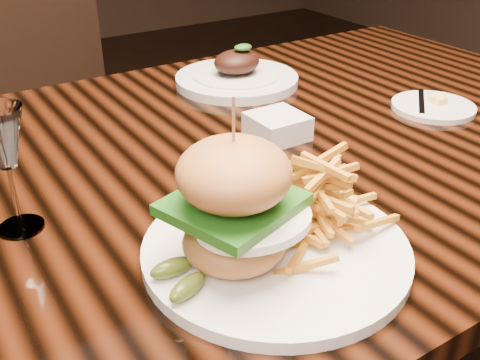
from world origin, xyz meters
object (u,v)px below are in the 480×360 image
dining_table (215,198)px  burger_plate (276,214)px  far_dish (237,76)px  chair_far (59,105)px  wine_glass (2,143)px

dining_table → burger_plate: 0.30m
dining_table → far_dish: bearing=51.4°
dining_table → chair_far: bearing=90.1°
dining_table → far_dish: 0.34m
far_dish → burger_plate: bearing=-118.2°
burger_plate → chair_far: size_ratio=0.32×
dining_table → burger_plate: burger_plate is taller
dining_table → far_dish: size_ratio=6.46×
dining_table → wine_glass: 0.36m
wine_glass → far_dish: wine_glass is taller
dining_table → chair_far: chair_far is taller
burger_plate → chair_far: (0.07, 1.14, -0.27)m
far_dish → chair_far: (-0.21, 0.63, -0.23)m
wine_glass → far_dish: size_ratio=0.64×
dining_table → wine_glass: size_ratio=10.16×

